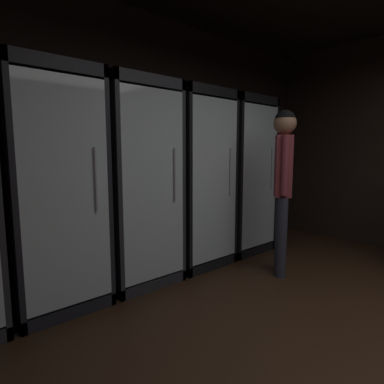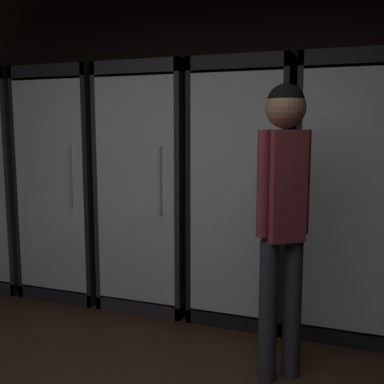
{
  "view_description": "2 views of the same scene",
  "coord_description": "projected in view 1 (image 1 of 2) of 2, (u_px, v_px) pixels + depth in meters",
  "views": [
    {
      "loc": [
        -2.1,
        -0.03,
        1.3
      ],
      "look_at": [
        -0.03,
        2.32,
        0.89
      ],
      "focal_mm": 29.45,
      "sensor_mm": 36.0,
      "label": 1
    },
    {
      "loc": [
        1.16,
        -0.86,
        1.48
      ],
      "look_at": [
        -0.15,
        2.68,
        0.95
      ],
      "focal_mm": 43.99,
      "sensor_mm": 36.0,
      "label": 2
    }
  ],
  "objects": [
    {
      "name": "cooler_left",
      "position": [
        51.0,
        193.0,
        2.62
      ],
      "size": [
        0.73,
        0.69,
        1.97
      ],
      "color": "black",
      "rests_on": "ground"
    },
    {
      "name": "shopper_near",
      "position": [
        283.0,
        173.0,
        3.22
      ],
      "size": [
        0.27,
        0.26,
        1.71
      ],
      "color": "#2D2D38",
      "rests_on": "ground"
    },
    {
      "name": "wall_back",
      "position": [
        154.0,
        143.0,
        3.64
      ],
      "size": [
        6.0,
        0.06,
        2.8
      ],
      "primitive_type": "cube",
      "color": "black",
      "rests_on": "ground"
    },
    {
      "name": "cooler_right",
      "position": [
        192.0,
        181.0,
        3.64
      ],
      "size": [
        0.73,
        0.69,
        1.97
      ],
      "color": "black",
      "rests_on": "ground"
    },
    {
      "name": "cooler_center",
      "position": [
        133.0,
        185.0,
        3.13
      ],
      "size": [
        0.73,
        0.69,
        1.97
      ],
      "color": "#2B2B30",
      "rests_on": "ground"
    },
    {
      "name": "cooler_far_right",
      "position": [
        236.0,
        177.0,
        4.15
      ],
      "size": [
        0.73,
        0.69,
        1.97
      ],
      "color": "black",
      "rests_on": "ground"
    }
  ]
}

